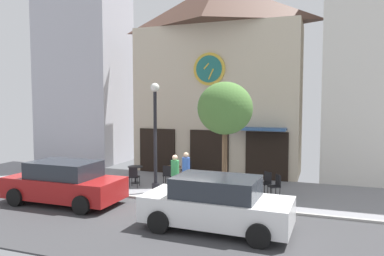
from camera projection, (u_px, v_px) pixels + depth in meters
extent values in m
cube|color=gray|center=(198.00, 188.00, 15.75)|extent=(26.23, 5.09, 0.05)
cube|color=#38383A|center=(141.00, 227.00, 10.85)|extent=(26.23, 5.35, 0.05)
cube|color=#A8A5A0|center=(176.00, 201.00, 13.38)|extent=(26.23, 0.12, 0.08)
cube|color=beige|center=(217.00, 100.00, 19.24)|extent=(8.57, 2.75, 7.60)
pyramid|color=#4C3328|center=(218.00, 5.00, 18.88)|extent=(7.71, 3.85, 2.35)
cylinder|color=gold|center=(209.00, 69.00, 17.78)|extent=(1.61, 0.10, 1.61)
cylinder|color=#1E6660|center=(209.00, 69.00, 17.72)|extent=(1.32, 0.04, 1.32)
cube|color=gold|center=(206.00, 66.00, 17.72)|extent=(0.29, 0.03, 0.31)
cube|color=gold|center=(211.00, 74.00, 17.66)|extent=(0.29, 0.03, 0.54)
cube|color=black|center=(157.00, 150.00, 19.08)|extent=(2.00, 0.10, 2.30)
cube|color=black|center=(209.00, 153.00, 18.10)|extent=(2.00, 0.10, 2.30)
cube|color=black|center=(267.00, 156.00, 17.13)|extent=(2.00, 0.10, 2.30)
cube|color=#33568C|center=(256.00, 129.00, 16.90)|extent=(2.74, 0.90, 0.12)
cube|color=#B2B2BC|center=(84.00, 61.00, 22.35)|extent=(5.04, 3.47, 12.44)
cylinder|color=black|center=(156.00, 188.00, 14.93)|extent=(0.32, 0.32, 0.36)
cylinder|color=black|center=(155.00, 142.00, 14.79)|extent=(0.14, 0.14, 4.11)
sphere|color=white|center=(155.00, 87.00, 14.63)|extent=(0.36, 0.36, 0.36)
cylinder|color=brown|center=(225.00, 164.00, 13.61)|extent=(0.20, 0.20, 2.75)
ellipsoid|color=#4C7A38|center=(225.00, 108.00, 13.46)|extent=(2.07, 1.87, 1.97)
cylinder|color=black|center=(135.00, 175.00, 16.53)|extent=(0.07, 0.07, 0.76)
cylinder|color=black|center=(135.00, 183.00, 16.56)|extent=(0.40, 0.40, 0.03)
cylinder|color=black|center=(135.00, 167.00, 16.50)|extent=(0.69, 0.69, 0.03)
cylinder|color=black|center=(174.00, 174.00, 16.82)|extent=(0.07, 0.07, 0.71)
cylinder|color=black|center=(174.00, 181.00, 16.85)|extent=(0.40, 0.40, 0.03)
cylinder|color=brown|center=(174.00, 167.00, 16.80)|extent=(0.68, 0.68, 0.03)
cylinder|color=black|center=(209.00, 186.00, 14.44)|extent=(0.07, 0.07, 0.74)
cylinder|color=black|center=(209.00, 194.00, 14.47)|extent=(0.40, 0.40, 0.03)
cylinder|color=brown|center=(209.00, 177.00, 14.42)|extent=(0.70, 0.70, 0.03)
cylinder|color=black|center=(253.00, 189.00, 13.99)|extent=(0.07, 0.07, 0.70)
cylinder|color=black|center=(253.00, 197.00, 14.02)|extent=(0.40, 0.40, 0.03)
cylinder|color=black|center=(253.00, 180.00, 13.97)|extent=(0.77, 0.77, 0.03)
cube|color=black|center=(134.00, 177.00, 15.77)|extent=(0.48, 0.48, 0.04)
cube|color=black|center=(133.00, 172.00, 15.58)|extent=(0.38, 0.12, 0.45)
cylinder|color=black|center=(139.00, 181.00, 15.93)|extent=(0.03, 0.03, 0.45)
cylinder|color=black|center=(132.00, 181.00, 15.98)|extent=(0.03, 0.03, 0.45)
cylinder|color=black|center=(137.00, 183.00, 15.60)|extent=(0.03, 0.03, 0.45)
cylinder|color=black|center=(130.00, 183.00, 15.64)|extent=(0.03, 0.03, 0.45)
cube|color=black|center=(274.00, 186.00, 13.96)|extent=(0.56, 0.56, 0.04)
cube|color=black|center=(278.00, 180.00, 13.99)|extent=(0.25, 0.34, 0.45)
cylinder|color=black|center=(268.00, 191.00, 14.10)|extent=(0.03, 0.03, 0.45)
cylinder|color=black|center=(272.00, 194.00, 13.77)|extent=(0.03, 0.03, 0.45)
cylinder|color=black|center=(276.00, 191.00, 14.18)|extent=(0.03, 0.03, 0.45)
cylinder|color=black|center=(280.00, 193.00, 13.85)|extent=(0.03, 0.03, 0.45)
cube|color=black|center=(186.00, 170.00, 17.33)|extent=(0.56, 0.56, 0.04)
cube|color=black|center=(189.00, 165.00, 17.41)|extent=(0.32, 0.27, 0.45)
cylinder|color=black|center=(181.00, 174.00, 17.40)|extent=(0.03, 0.03, 0.45)
cylinder|color=black|center=(185.00, 176.00, 17.12)|extent=(0.03, 0.03, 0.45)
cylinder|color=black|center=(187.00, 174.00, 17.58)|extent=(0.03, 0.03, 0.45)
cylinder|color=black|center=(191.00, 175.00, 17.30)|extent=(0.03, 0.03, 0.45)
cube|color=black|center=(174.00, 169.00, 17.54)|extent=(0.55, 0.55, 0.04)
cube|color=black|center=(174.00, 164.00, 17.70)|extent=(0.35, 0.22, 0.45)
cylinder|color=black|center=(171.00, 175.00, 17.36)|extent=(0.03, 0.03, 0.45)
cylinder|color=black|center=(178.00, 174.00, 17.41)|extent=(0.03, 0.03, 0.45)
cylinder|color=black|center=(170.00, 173.00, 17.69)|extent=(0.03, 0.03, 0.45)
cylinder|color=black|center=(177.00, 173.00, 17.75)|extent=(0.03, 0.03, 0.45)
cube|color=black|center=(264.00, 183.00, 14.47)|extent=(0.56, 0.56, 0.04)
cube|color=black|center=(268.00, 177.00, 14.55)|extent=(0.33, 0.26, 0.45)
cylinder|color=black|center=(258.00, 189.00, 14.54)|extent=(0.03, 0.03, 0.45)
cylinder|color=black|center=(264.00, 190.00, 14.25)|extent=(0.03, 0.03, 0.45)
cylinder|color=black|center=(265.00, 188.00, 14.72)|extent=(0.03, 0.03, 0.45)
cylinder|color=black|center=(271.00, 189.00, 14.44)|extent=(0.03, 0.03, 0.45)
cube|color=black|center=(168.00, 175.00, 16.10)|extent=(0.45, 0.45, 0.04)
cube|color=black|center=(167.00, 171.00, 15.91)|extent=(0.38, 0.09, 0.45)
cylinder|color=black|center=(173.00, 180.00, 16.24)|extent=(0.03, 0.03, 0.45)
cylinder|color=black|center=(166.00, 179.00, 16.32)|extent=(0.03, 0.03, 0.45)
cylinder|color=black|center=(171.00, 181.00, 15.91)|extent=(0.03, 0.03, 0.45)
cylinder|color=black|center=(163.00, 181.00, 15.99)|extent=(0.03, 0.03, 0.45)
cylinder|color=#2D2D38|center=(175.00, 187.00, 14.05)|extent=(0.35, 0.35, 0.85)
cylinder|color=#338C4C|center=(175.00, 168.00, 14.00)|extent=(0.43, 0.43, 0.60)
sphere|color=tan|center=(175.00, 158.00, 13.97)|extent=(0.22, 0.22, 0.22)
cylinder|color=#2D2D38|center=(186.00, 182.00, 14.76)|extent=(0.37, 0.37, 0.85)
cylinder|color=#3359B2|center=(186.00, 165.00, 14.71)|extent=(0.45, 0.45, 0.60)
sphere|color=tan|center=(186.00, 155.00, 14.68)|extent=(0.22, 0.22, 0.22)
cube|color=maroon|center=(65.00, 187.00, 13.23)|extent=(4.31, 1.82, 0.75)
cube|color=#262B33|center=(64.00, 169.00, 13.18)|extent=(2.41, 1.59, 0.60)
cylinder|color=black|center=(82.00, 205.00, 11.92)|extent=(0.64, 0.22, 0.64)
cylinder|color=black|center=(112.00, 192.00, 13.60)|extent=(0.64, 0.22, 0.64)
cylinder|color=black|center=(15.00, 197.00, 12.89)|extent=(0.64, 0.22, 0.64)
cylinder|color=black|center=(51.00, 186.00, 14.58)|extent=(0.64, 0.22, 0.64)
cube|color=white|center=(216.00, 209.00, 10.53)|extent=(4.35, 1.93, 0.75)
cube|color=#262B33|center=(216.00, 187.00, 10.48)|extent=(2.46, 1.66, 0.60)
cylinder|color=black|center=(259.00, 236.00, 9.19)|extent=(0.65, 0.24, 0.64)
cylinder|color=black|center=(271.00, 215.00, 10.86)|extent=(0.65, 0.24, 0.64)
cylinder|color=black|center=(159.00, 222.00, 10.24)|extent=(0.65, 0.24, 0.64)
cylinder|color=black|center=(184.00, 205.00, 11.90)|extent=(0.65, 0.24, 0.64)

